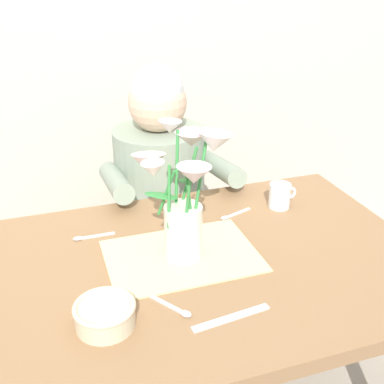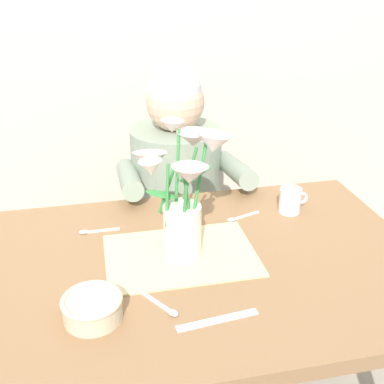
% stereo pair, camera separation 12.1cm
% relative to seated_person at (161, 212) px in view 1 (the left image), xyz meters
% --- Properties ---
extents(wood_panel_backdrop, '(4.00, 0.10, 2.50)m').
position_rel_seated_person_xyz_m(wood_panel_backdrop, '(-0.05, 0.43, 0.69)').
color(wood_panel_backdrop, beige).
rests_on(wood_panel_backdrop, ground_plane).
extents(dining_table, '(1.20, 0.80, 0.74)m').
position_rel_seated_person_xyz_m(dining_table, '(-0.05, -0.62, 0.08)').
color(dining_table, olive).
rests_on(dining_table, ground_plane).
extents(seated_person, '(0.45, 0.47, 1.14)m').
position_rel_seated_person_xyz_m(seated_person, '(0.00, 0.00, 0.00)').
color(seated_person, '#4C4C56').
rests_on(seated_person, ground_plane).
extents(striped_placemat, '(0.40, 0.28, 0.00)m').
position_rel_seated_person_xyz_m(striped_placemat, '(-0.09, -0.58, 0.18)').
color(striped_placemat, beige).
rests_on(striped_placemat, dining_table).
extents(flower_vase, '(0.25, 0.25, 0.36)m').
position_rel_seated_person_xyz_m(flower_vase, '(-0.09, -0.58, 0.37)').
color(flower_vase, silver).
rests_on(flower_vase, dining_table).
extents(ceramic_bowl, '(0.14, 0.14, 0.06)m').
position_rel_seated_person_xyz_m(ceramic_bowl, '(-0.33, -0.78, 0.21)').
color(ceramic_bowl, beige).
rests_on(ceramic_bowl, dining_table).
extents(dinner_knife, '(0.19, 0.04, 0.00)m').
position_rel_seated_person_xyz_m(dinner_knife, '(-0.06, -0.85, 0.18)').
color(dinner_knife, silver).
rests_on(dinner_knife, dining_table).
extents(tea_cup, '(0.09, 0.07, 0.08)m').
position_rel_seated_person_xyz_m(tea_cup, '(0.29, -0.41, 0.22)').
color(tea_cup, silver).
rests_on(tea_cup, dining_table).
extents(spoon_0, '(0.09, 0.10, 0.01)m').
position_rel_seated_person_xyz_m(spoon_0, '(0.31, -0.32, 0.18)').
color(spoon_0, silver).
rests_on(spoon_0, dining_table).
extents(spoon_1, '(0.12, 0.05, 0.01)m').
position_rel_seated_person_xyz_m(spoon_1, '(0.12, -0.42, 0.18)').
color(spoon_1, silver).
rests_on(spoon_1, dining_table).
extents(spoon_2, '(0.12, 0.02, 0.01)m').
position_rel_seated_person_xyz_m(spoon_2, '(-0.32, -0.41, 0.18)').
color(spoon_2, silver).
rests_on(spoon_2, dining_table).
extents(spoon_3, '(0.08, 0.11, 0.01)m').
position_rel_seated_person_xyz_m(spoon_3, '(-0.17, -0.79, 0.18)').
color(spoon_3, silver).
rests_on(spoon_3, dining_table).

